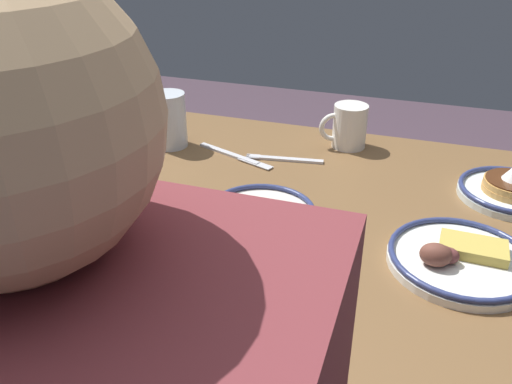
% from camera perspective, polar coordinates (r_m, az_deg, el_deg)
% --- Properties ---
extents(dining_table, '(1.37, 0.85, 0.74)m').
position_cam_1_polar(dining_table, '(1.09, 3.58, -6.45)').
color(dining_table, brown).
rests_on(dining_table, ground_plane).
extents(plate_near_main, '(0.20, 0.20, 0.08)m').
position_cam_1_polar(plate_near_main, '(1.17, 25.84, 0.24)').
color(plate_near_main, white).
rests_on(plate_near_main, dining_table).
extents(plate_center_pancakes, '(0.21, 0.21, 0.04)m').
position_cam_1_polar(plate_center_pancakes, '(0.98, 0.53, -2.35)').
color(plate_center_pancakes, silver).
rests_on(plate_center_pancakes, dining_table).
extents(plate_far_companion, '(0.23, 0.23, 0.05)m').
position_cam_1_polar(plate_far_companion, '(0.92, 21.09, -6.66)').
color(plate_far_companion, white).
rests_on(plate_far_companion, dining_table).
extents(plate_far_side, '(0.26, 0.26, 0.04)m').
position_cam_1_polar(plate_far_side, '(1.02, -18.36, -2.37)').
color(plate_far_side, white).
rests_on(plate_far_side, dining_table).
extents(coffee_mug, '(0.11, 0.08, 0.10)m').
position_cam_1_polar(coffee_mug, '(1.29, 9.95, 7.05)').
color(coffee_mug, white).
rests_on(coffee_mug, dining_table).
extents(drinking_glass, '(0.08, 0.08, 0.13)m').
position_cam_1_polar(drinking_glass, '(1.29, -9.33, 7.38)').
color(drinking_glass, silver).
rests_on(drinking_glass, dining_table).
extents(cell_phone, '(0.16, 0.13, 0.01)m').
position_cam_1_polar(cell_phone, '(1.30, -21.80, 3.12)').
color(cell_phone, black).
rests_on(cell_phone, dining_table).
extents(fork_near, '(0.18, 0.04, 0.01)m').
position_cam_1_polar(fork_near, '(1.22, 3.03, 3.56)').
color(fork_near, silver).
rests_on(fork_near, dining_table).
extents(butter_knife, '(0.21, 0.09, 0.01)m').
position_cam_1_polar(butter_knife, '(1.23, -2.32, 3.92)').
color(butter_knife, silver).
rests_on(butter_knife, dining_table).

